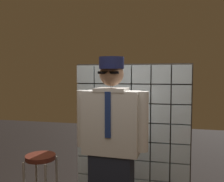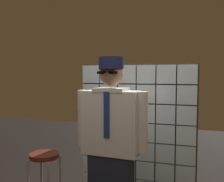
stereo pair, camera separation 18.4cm
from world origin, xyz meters
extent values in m
cube|color=silver|center=(-0.64, 1.46, 0.12)|extent=(0.24, 0.08, 0.24)
cube|color=silver|center=(-0.64, 1.46, 0.38)|extent=(0.24, 0.08, 0.24)
cube|color=silver|center=(-0.39, 1.46, 0.38)|extent=(0.24, 0.08, 0.24)
cube|color=silver|center=(-0.13, 1.46, 0.38)|extent=(0.24, 0.08, 0.24)
cube|color=silver|center=(0.13, 1.46, 0.38)|extent=(0.24, 0.08, 0.24)
cube|color=silver|center=(0.39, 1.46, 0.38)|extent=(0.24, 0.08, 0.24)
cube|color=silver|center=(0.64, 1.46, 0.38)|extent=(0.24, 0.08, 0.24)
cube|color=silver|center=(-0.64, 1.46, 0.63)|extent=(0.24, 0.08, 0.24)
cube|color=silver|center=(-0.39, 1.46, 0.63)|extent=(0.24, 0.08, 0.24)
cube|color=silver|center=(-0.13, 1.46, 0.63)|extent=(0.24, 0.08, 0.24)
cube|color=silver|center=(0.13, 1.46, 0.63)|extent=(0.24, 0.08, 0.24)
cube|color=silver|center=(0.39, 1.46, 0.63)|extent=(0.24, 0.08, 0.24)
cube|color=silver|center=(0.64, 1.46, 0.63)|extent=(0.24, 0.08, 0.24)
cube|color=silver|center=(-0.64, 1.46, 0.89)|extent=(0.24, 0.08, 0.24)
cube|color=silver|center=(-0.39, 1.46, 0.89)|extent=(0.24, 0.08, 0.24)
cube|color=silver|center=(-0.13, 1.46, 0.89)|extent=(0.24, 0.08, 0.24)
cube|color=silver|center=(0.13, 1.46, 0.89)|extent=(0.24, 0.08, 0.24)
cube|color=silver|center=(0.39, 1.46, 0.89)|extent=(0.24, 0.08, 0.24)
cube|color=silver|center=(0.64, 1.46, 0.89)|extent=(0.24, 0.08, 0.24)
cube|color=silver|center=(-0.64, 1.46, 1.15)|extent=(0.24, 0.08, 0.24)
cube|color=silver|center=(-0.39, 1.46, 1.15)|extent=(0.24, 0.08, 0.24)
cube|color=silver|center=(-0.13, 1.46, 1.15)|extent=(0.24, 0.08, 0.24)
cube|color=silver|center=(0.13, 1.46, 1.15)|extent=(0.24, 0.08, 0.24)
cube|color=silver|center=(0.39, 1.46, 1.15)|extent=(0.24, 0.08, 0.24)
cube|color=silver|center=(0.64, 1.46, 1.15)|extent=(0.24, 0.08, 0.24)
cube|color=silver|center=(-0.64, 1.46, 1.40)|extent=(0.24, 0.08, 0.24)
cube|color=silver|center=(-0.39, 1.46, 1.40)|extent=(0.24, 0.08, 0.24)
cube|color=silver|center=(-0.13, 1.46, 1.40)|extent=(0.24, 0.08, 0.24)
cube|color=silver|center=(0.13, 1.46, 1.40)|extent=(0.24, 0.08, 0.24)
cube|color=silver|center=(0.39, 1.46, 1.40)|extent=(0.24, 0.08, 0.24)
cube|color=silver|center=(0.64, 1.46, 1.40)|extent=(0.24, 0.08, 0.24)
cube|color=silver|center=(-0.64, 1.46, 1.66)|extent=(0.24, 0.08, 0.24)
cube|color=silver|center=(-0.39, 1.46, 1.66)|extent=(0.24, 0.08, 0.24)
cube|color=silver|center=(-0.13, 1.46, 1.66)|extent=(0.24, 0.08, 0.24)
cube|color=silver|center=(0.13, 1.46, 1.66)|extent=(0.24, 0.08, 0.24)
cube|color=silver|center=(0.39, 1.46, 1.66)|extent=(0.24, 0.08, 0.24)
cube|color=silver|center=(0.64, 1.46, 1.66)|extent=(0.24, 0.08, 0.24)
cube|color=#38332D|center=(0.00, 1.51, 0.89)|extent=(1.56, 0.02, 1.82)
cube|color=silver|center=(-0.05, 0.51, 1.19)|extent=(0.56, 0.27, 0.62)
cube|color=navy|center=(-0.06, 0.38, 1.28)|extent=(0.06, 0.01, 0.44)
cube|color=silver|center=(-0.05, 0.51, 1.51)|extent=(0.31, 0.26, 0.04)
sphere|color=#A87A5B|center=(-0.05, 0.51, 1.67)|extent=(0.24, 0.24, 0.24)
ellipsoid|color=black|center=(-0.06, 0.45, 1.62)|extent=(0.16, 0.09, 0.11)
cube|color=black|center=(-0.06, 0.40, 1.68)|extent=(0.20, 0.02, 0.02)
cylinder|color=#191E47|center=(-0.06, 0.42, 1.72)|extent=(0.19, 0.19, 0.01)
cylinder|color=#191E47|center=(-0.05, 0.51, 1.77)|extent=(0.24, 0.24, 0.11)
cylinder|color=silver|center=(0.25, 0.49, 1.22)|extent=(0.12, 0.12, 0.57)
cylinder|color=silver|center=(-0.36, 0.52, 1.22)|extent=(0.12, 0.12, 0.57)
cylinder|color=#592319|center=(-0.93, 0.68, 0.72)|extent=(0.34, 0.34, 0.05)
camera|label=1|loc=(0.51, -1.87, 1.67)|focal=40.44mm
camera|label=2|loc=(0.69, -1.83, 1.67)|focal=40.44mm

